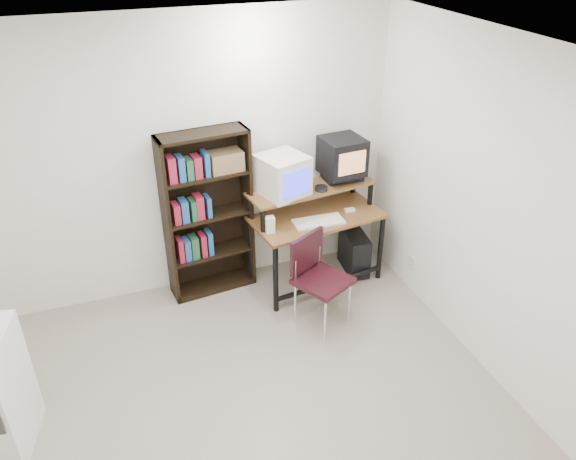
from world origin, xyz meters
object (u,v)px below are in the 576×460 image
object	(u,v)px
computer_desk	(316,218)
school_chair	(317,271)
crt_tv	(342,156)
pc_tower	(354,251)
bookshelf	(207,212)
crt_monitor	(283,175)

from	to	relation	value
computer_desk	school_chair	size ratio (longest dim) A/B	1.55
computer_desk	crt_tv	distance (m)	0.64
pc_tower	bookshelf	world-z (taller)	bookshelf
crt_monitor	bookshelf	distance (m)	0.78
bookshelf	crt_tv	bearing A→B (deg)	-9.38
pc_tower	school_chair	bearing A→B (deg)	-131.39
computer_desk	school_chair	distance (m)	0.67
computer_desk	bookshelf	size ratio (longest dim) A/B	0.81
crt_monitor	computer_desk	bearing A→B (deg)	-32.08
computer_desk	school_chair	xyz separation A→B (m)	(-0.24, -0.60, -0.17)
pc_tower	bookshelf	distance (m)	1.59
pc_tower	crt_monitor	bearing A→B (deg)	-178.23
pc_tower	bookshelf	bearing A→B (deg)	178.01
computer_desk	bookshelf	world-z (taller)	bookshelf
computer_desk	school_chair	bearing A→B (deg)	-118.95
crt_tv	bookshelf	size ratio (longest dim) A/B	0.25
crt_tv	pc_tower	bearing A→B (deg)	-52.64
school_chair	crt_monitor	bearing A→B (deg)	68.04
bookshelf	computer_desk	bearing A→B (deg)	-19.17
crt_tv	crt_monitor	bearing A→B (deg)	-178.05
crt_monitor	pc_tower	size ratio (longest dim) A/B	1.11
crt_tv	computer_desk	bearing A→B (deg)	-159.05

